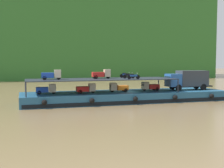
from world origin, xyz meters
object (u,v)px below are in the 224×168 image
mini_truck_lower_aft (86,88)px  motorcycle_upper_stbd (126,75)px  covered_lorry (188,79)px  motorcycle_upper_port (133,76)px  mini_truck_upper_stern (52,75)px  mini_truck_lower_fore (150,86)px  mini_truck_lower_stern (46,89)px  cargo_barge (126,96)px  mini_truck_upper_mid (102,74)px  motorcycle_upper_centre (129,76)px  mini_truck_lower_mid (118,87)px

mini_truck_lower_aft → motorcycle_upper_stbd: 7.57m
covered_lorry → motorcycle_upper_port: bearing=-170.1°
mini_truck_lower_aft → motorcycle_upper_port: size_ratio=1.45×
mini_truck_upper_stern → motorcycle_upper_stbd: bearing=9.6°
mini_truck_lower_fore → motorcycle_upper_stbd: bearing=154.0°
mini_truck_lower_stern → motorcycle_upper_stbd: size_ratio=1.47×
cargo_barge → covered_lorry: covered_lorry is taller
motorcycle_upper_port → motorcycle_upper_stbd: size_ratio=1.00×
mini_truck_upper_mid → motorcycle_upper_centre: bearing=-7.8°
covered_lorry → mini_truck_lower_aft: covered_lorry is taller
mini_truck_lower_stern → mini_truck_lower_aft: (5.58, -0.49, 0.00)m
mini_truck_upper_mid → motorcycle_upper_centre: size_ratio=1.47×
covered_lorry → mini_truck_lower_mid: bearing=179.8°
mini_truck_lower_mid → mini_truck_lower_fore: same height
mini_truck_lower_fore → motorcycle_upper_stbd: motorcycle_upper_stbd is taller
cargo_barge → mini_truck_lower_fore: bearing=4.7°
mini_truck_lower_stern → mini_truck_lower_mid: same height
mini_truck_lower_stern → mini_truck_upper_mid: bearing=4.4°
mini_truck_lower_aft → mini_truck_lower_mid: (5.00, 0.37, 0.00)m
covered_lorry → cargo_barge: bearing=178.9°
mini_truck_lower_stern → mini_truck_lower_aft: 5.60m
mini_truck_upper_stern → mini_truck_upper_mid: size_ratio=1.00×
mini_truck_lower_aft → mini_truck_lower_mid: size_ratio=1.00×
mini_truck_upper_stern → motorcycle_upper_port: 11.69m
mini_truck_lower_stern → motorcycle_upper_centre: size_ratio=1.47×
covered_lorry → mini_truck_upper_stern: 21.61m
mini_truck_lower_mid → mini_truck_upper_mid: size_ratio=0.99×
mini_truck_lower_mid → cargo_barge: bearing=7.0°
mini_truck_lower_fore → motorcycle_upper_port: size_ratio=1.46×
mini_truck_lower_fore → motorcycle_upper_centre: 4.07m
mini_truck_upper_stern → motorcycle_upper_stbd: 11.91m
mini_truck_lower_aft → mini_truck_lower_fore: bearing=4.7°
mini_truck_lower_fore → motorcycle_upper_port: bearing=-148.0°
mini_truck_lower_stern → mini_truck_upper_stern: mini_truck_upper_stern is taller
motorcycle_upper_centre → cargo_barge: bearing=-176.3°
mini_truck_lower_mid → mini_truck_lower_aft: bearing=-175.8°
mini_truck_upper_stern → motorcycle_upper_port: bearing=-9.9°
covered_lorry → motorcycle_upper_stbd: (-9.85, 2.23, 0.74)m
mini_truck_lower_mid → mini_truck_upper_mid: bearing=162.8°
mini_truck_lower_stern → mini_truck_lower_fore: same height
mini_truck_lower_stern → mini_truck_lower_fore: size_ratio=1.00×
mini_truck_lower_stern → motorcycle_upper_centre: bearing=0.3°
mini_truck_lower_fore → motorcycle_upper_stbd: 4.23m
covered_lorry → mini_truck_lower_aft: (-16.77, -0.32, -1.00)m
motorcycle_upper_port → mini_truck_lower_aft: bearing=167.8°
covered_lorry → motorcycle_upper_centre: (-10.06, 0.23, 0.74)m
mini_truck_upper_mid → motorcycle_upper_centre: (4.11, -0.57, -0.26)m
motorcycle_upper_stbd → covered_lorry: bearing=-12.8°
covered_lorry → motorcycle_upper_stbd: bearing=167.2°
mini_truck_lower_aft → mini_truck_upper_stern: size_ratio=0.98×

